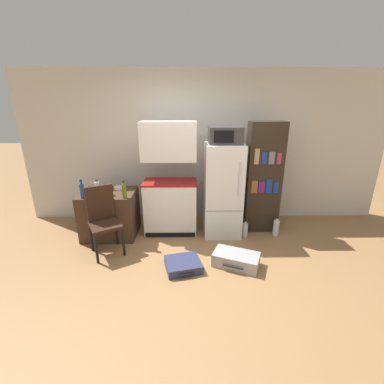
% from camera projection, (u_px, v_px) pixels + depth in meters
% --- Properties ---
extents(ground_plane, '(24.00, 24.00, 0.00)m').
position_uv_depth(ground_plane, '(197.00, 283.00, 3.09)').
color(ground_plane, olive).
extents(wall_back, '(6.40, 0.10, 2.61)m').
position_uv_depth(wall_back, '(205.00, 148.00, 4.56)').
color(wall_back, beige).
rests_on(wall_back, ground_plane).
extents(side_table, '(0.83, 0.67, 0.73)m').
position_uv_depth(side_table, '(110.00, 214.00, 4.15)').
color(side_table, '#422D1E').
rests_on(side_table, ground_plane).
extents(kitchen_hutch, '(0.86, 0.47, 1.80)m').
position_uv_depth(kitchen_hutch, '(170.00, 184.00, 4.11)').
color(kitchen_hutch, white).
rests_on(kitchen_hutch, ground_plane).
extents(refrigerator, '(0.58, 0.60, 1.48)m').
position_uv_depth(refrigerator, '(223.00, 190.00, 4.10)').
color(refrigerator, white).
rests_on(refrigerator, ground_plane).
extents(microwave, '(0.49, 0.41, 0.25)m').
position_uv_depth(microwave, '(225.00, 135.00, 3.82)').
color(microwave, '#333333').
rests_on(microwave, refrigerator).
extents(bookshelf, '(0.55, 0.32, 1.80)m').
position_uv_depth(bookshelf, '(263.00, 178.00, 4.18)').
color(bookshelf, '#2D2319').
rests_on(bookshelf, ground_plane).
extents(bottle_ketchup_red, '(0.07, 0.07, 0.15)m').
position_uv_depth(bottle_ketchup_red, '(110.00, 191.00, 3.88)').
color(bottle_ketchup_red, '#AD1914').
rests_on(bottle_ketchup_red, side_table).
extents(bottle_olive_oil, '(0.06, 0.06, 0.27)m').
position_uv_depth(bottle_olive_oil, '(124.00, 191.00, 3.75)').
color(bottle_olive_oil, '#566619').
rests_on(bottle_olive_oil, side_table).
extents(bottle_blue_soda, '(0.06, 0.06, 0.28)m').
position_uv_depth(bottle_blue_soda, '(82.00, 190.00, 3.74)').
color(bottle_blue_soda, '#1E47A3').
rests_on(bottle_blue_soda, side_table).
extents(bottle_milk_white, '(0.08, 0.08, 0.18)m').
position_uv_depth(bottle_milk_white, '(97.00, 186.00, 4.07)').
color(bottle_milk_white, white).
rests_on(bottle_milk_white, side_table).
extents(bowl, '(0.16, 0.16, 0.04)m').
position_uv_depth(bowl, '(119.00, 188.00, 4.17)').
color(bowl, silver).
rests_on(bowl, side_table).
extents(chair, '(0.55, 0.55, 0.97)m').
position_uv_depth(chair, '(103.00, 215.00, 3.61)').
color(chair, black).
rests_on(chair, ground_plane).
extents(suitcase_large_flat, '(0.52, 0.49, 0.11)m').
position_uv_depth(suitcase_large_flat, '(183.00, 265.00, 3.35)').
color(suitcase_large_flat, navy).
rests_on(suitcase_large_flat, ground_plane).
extents(suitcase_small_flat, '(0.67, 0.53, 0.17)m').
position_uv_depth(suitcase_small_flat, '(236.00, 259.00, 3.41)').
color(suitcase_small_flat, '#99999E').
rests_on(suitcase_small_flat, ground_plane).
extents(water_bottle_front, '(0.10, 0.10, 0.33)m').
position_uv_depth(water_bottle_front, '(276.00, 227.00, 4.18)').
color(water_bottle_front, silver).
rests_on(water_bottle_front, ground_plane).
extents(water_bottle_middle, '(0.08, 0.08, 0.30)m').
position_uv_depth(water_bottle_middle, '(245.00, 230.00, 4.13)').
color(water_bottle_middle, silver).
rests_on(water_bottle_middle, ground_plane).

